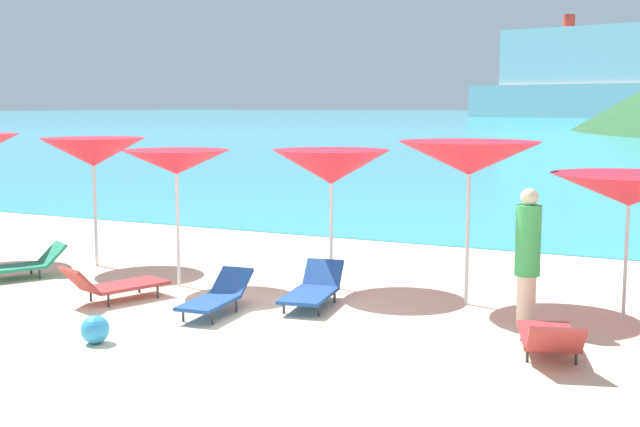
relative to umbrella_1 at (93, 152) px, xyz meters
The scene contains 14 objects.
ground_plane 9.13m from the umbrella_1, 59.97° to the left, with size 50.00×100.00×0.30m, color beige.
umbrella_1 is the anchor object (origin of this frame).
umbrella_2 2.47m from the umbrella_1, 17.30° to the right, with size 1.87×1.87×2.21m.
umbrella_3 4.65m from the umbrella_1, ahead, with size 2.01×2.01×2.22m.
umbrella_4 6.92m from the umbrella_1, ahead, with size 2.18×2.18×2.41m.
umbrella_5 9.13m from the umbrella_1, ahead, with size 2.19×2.19×2.01m.
lounge_chair_1 5.35m from the umbrella_1, 11.30° to the right, with size 0.84×1.58×0.58m.
lounge_chair_2 8.97m from the umbrella_1, 13.37° to the right, with size 1.07×1.76×0.57m.
lounge_chair_3 4.78m from the umbrella_1, 27.20° to the right, with size 0.66×1.53×0.54m.
lounge_chair_4 3.50m from the umbrella_1, 44.16° to the right, with size 1.09×1.67×0.61m.
lounge_chair_5 2.36m from the umbrella_1, 105.39° to the right, with size 1.19×1.58×0.56m.
beachgoer_1 8.13m from the umbrella_1, ahead, with size 0.33×0.33×1.86m.
beach_ball 5.53m from the umbrella_1, 49.11° to the right, with size 0.35×0.35×0.35m, color #3399D8.
cruise_ship 192.21m from the umbrella_1, 95.20° to the left, with size 64.18×21.92×24.04m.
Camera 1 is at (5.87, -9.32, 2.92)m, focal length 46.72 mm.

